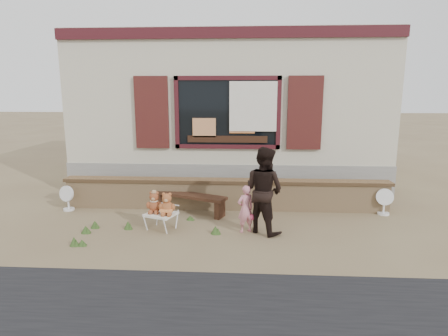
# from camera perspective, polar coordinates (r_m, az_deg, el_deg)

# --- Properties ---
(ground) EXTENTS (80.00, 80.00, 0.00)m
(ground) POSITION_cam_1_polar(r_m,az_deg,el_deg) (7.38, -0.28, -8.58)
(ground) COLOR brown
(ground) RESTS_ON ground
(shopfront) EXTENTS (8.04, 5.13, 4.00)m
(shopfront) POSITION_cam_1_polar(r_m,az_deg,el_deg) (11.42, 1.16, 8.85)
(shopfront) COLOR #B9B096
(shopfront) RESTS_ON ground
(brick_wall) EXTENTS (7.10, 0.36, 0.67)m
(brick_wall) POSITION_cam_1_polar(r_m,az_deg,el_deg) (8.22, 0.16, -3.94)
(brick_wall) COLOR tan
(brick_wall) RESTS_ON ground
(bench) EXTENTS (1.63, 0.95, 0.42)m
(bench) POSITION_cam_1_polar(r_m,az_deg,el_deg) (7.99, -5.19, -4.74)
(bench) COLOR black
(bench) RESTS_ON ground
(folding_chair) EXTENTS (0.64, 0.61, 0.32)m
(folding_chair) POSITION_cam_1_polar(r_m,az_deg,el_deg) (7.13, -9.57, -7.02)
(folding_chair) COLOR silver
(folding_chair) RESTS_ON ground
(teddy_bear_left) EXTENTS (0.38, 0.35, 0.41)m
(teddy_bear_left) POSITION_cam_1_polar(r_m,az_deg,el_deg) (7.14, -10.57, -5.06)
(teddy_bear_left) COLOR brown
(teddy_bear_left) RESTS_ON folding_chair
(teddy_bear_right) EXTENTS (0.39, 0.36, 0.42)m
(teddy_bear_right) POSITION_cam_1_polar(r_m,az_deg,el_deg) (6.98, -8.68, -5.32)
(teddy_bear_right) COLOR brown
(teddy_bear_right) RESTS_ON folding_chair
(child) EXTENTS (0.38, 0.34, 0.89)m
(child) POSITION_cam_1_polar(r_m,az_deg,el_deg) (6.87, 3.29, -6.23)
(child) COLOR pink
(child) RESTS_ON ground
(adult) EXTENTS (0.97, 0.95, 1.58)m
(adult) POSITION_cam_1_polar(r_m,az_deg,el_deg) (6.81, 6.10, -3.37)
(adult) COLOR black
(adult) RESTS_ON ground
(fan_left) EXTENTS (0.36, 0.23, 0.55)m
(fan_left) POSITION_cam_1_polar(r_m,az_deg,el_deg) (8.81, -22.68, -4.23)
(fan_left) COLOR silver
(fan_left) RESTS_ON ground
(fan_right) EXTENTS (0.37, 0.24, 0.57)m
(fan_right) POSITION_cam_1_polar(r_m,az_deg,el_deg) (8.54, 23.24, -4.70)
(fan_right) COLOR white
(fan_right) RESTS_ON ground
(grass_tufts) EXTENTS (2.55, 1.55, 0.15)m
(grass_tufts) POSITION_cam_1_polar(r_m,az_deg,el_deg) (7.14, -14.72, -9.07)
(grass_tufts) COLOR #334E1F
(grass_tufts) RESTS_ON ground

